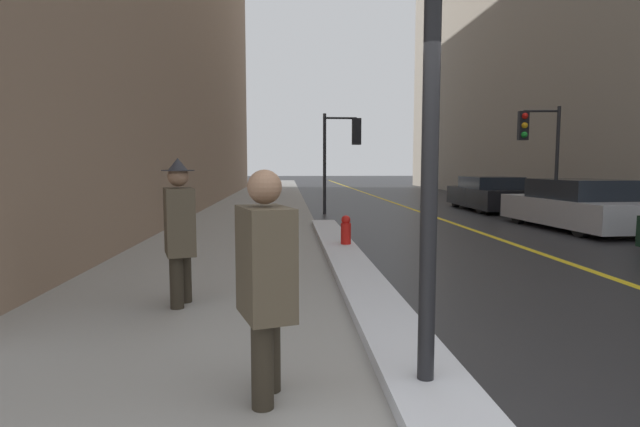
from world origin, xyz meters
name	(u,v)px	position (x,y,z in m)	size (l,w,h in m)	color
sidewalk_slab	(254,214)	(-2.00, 15.00, 0.01)	(4.00, 80.00, 0.01)	gray
road_centre_stripe	(423,213)	(4.00, 15.00, 0.00)	(0.16, 80.00, 0.00)	gold
snow_bank_curb	(351,266)	(0.19, 5.38, 0.07)	(0.65, 12.52, 0.13)	silver
traffic_light_near	(345,142)	(1.17, 14.73, 2.48)	(1.31, 0.32, 3.44)	black
traffic_light_far	(536,138)	(6.99, 12.89, 2.54)	(1.31, 0.33, 3.52)	black
pedestrian_trailing	(266,275)	(-0.98, 1.00, 0.91)	(0.46, 0.60, 1.64)	#2A241B
pedestrian_with_shoulder_bag	(179,226)	(-2.09, 3.49, 0.96)	(0.46, 0.78, 1.76)	#2A241B
parked_car_silver	(577,206)	(6.79, 10.15, 0.62)	(2.13, 4.68, 1.32)	#B2B2B7
parked_car_black	(489,194)	(6.76, 15.85, 0.60)	(1.96, 4.70, 1.27)	black
fire_hydrant	(346,233)	(0.32, 7.23, 0.35)	(0.20, 0.20, 0.70)	red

